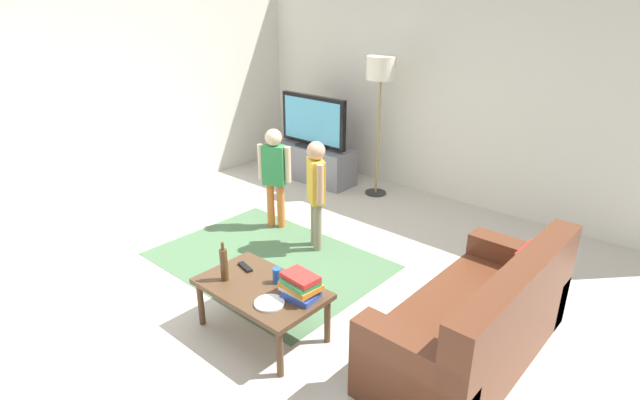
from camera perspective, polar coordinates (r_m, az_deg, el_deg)
ground at (r=4.70m, az=-4.93°, el=-9.45°), size 7.80×7.80×0.00m
wall_back at (r=6.52m, az=14.45°, el=11.78°), size 6.00×0.12×2.70m
wall_left at (r=6.62m, az=-23.96°, el=10.74°), size 0.12×6.00×2.70m
area_rug at (r=5.08m, az=-5.83°, el=-6.79°), size 2.20×1.60×0.01m
tv_stand at (r=7.13m, az=-0.65°, el=4.15°), size 1.20×0.44×0.50m
tv at (r=6.94m, az=-0.79°, el=8.85°), size 1.10×0.28×0.71m
couch at (r=3.84m, az=17.86°, el=-13.48°), size 0.80×1.80×0.86m
floor_lamp at (r=6.35m, az=6.93°, el=13.82°), size 0.36×0.36×1.78m
child_near_tv at (r=5.54m, az=-5.19°, el=3.47°), size 0.35×0.23×1.14m
child_center at (r=5.03m, az=-0.45°, el=1.63°), size 0.33×0.25×1.15m
coffee_table at (r=3.91m, az=-6.67°, el=-10.31°), size 1.00×0.60×0.42m
book_stack at (r=3.69m, az=-2.22°, el=-9.72°), size 0.29×0.25×0.18m
bottle at (r=3.94m, az=-10.85°, el=-7.18°), size 0.06×0.06×0.32m
tv_remote at (r=4.13m, az=-8.49°, el=-7.53°), size 0.18×0.08×0.02m
soda_can at (r=3.89m, az=-4.92°, el=-8.54°), size 0.07×0.07×0.12m
plate at (r=3.67m, az=-5.77°, el=-11.57°), size 0.22×0.22×0.02m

